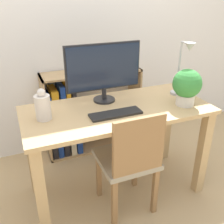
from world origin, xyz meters
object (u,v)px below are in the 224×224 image
Objects in this scene: bookshelf at (75,117)px; potted_plant at (187,86)px; chair at (130,159)px; monitor at (104,69)px; keyboard at (116,114)px; vase at (43,106)px; desk_lamp at (184,64)px.

potted_plant is at bearing -53.01° from bookshelf.
chair is (-0.49, -0.10, -0.45)m from potted_plant.
monitor reaches higher than potted_plant.
keyboard is 0.49m from vase.
monitor is 0.68m from chair.
desk_lamp is 0.83m from chair.
potted_plant is at bearing -29.68° from monitor.
keyboard is at bearing -93.13° from monitor.
keyboard is 0.38× the size of bookshelf.
desk_lamp is (0.60, -0.15, 0.01)m from monitor.
vase is at bearing -118.51° from bookshelf.
vase is 0.22× the size of bookshelf.
desk_lamp is (1.09, -0.00, 0.17)m from vase.
potted_plant is (0.53, -0.30, -0.10)m from monitor.
monitor is 0.60× the size of bookshelf.
potted_plant reaches higher than keyboard.
desk_lamp reaches higher than potted_plant.
monitor is 1.33× the size of desk_lamp.
potted_plant is at bearing 5.93° from chair.
monitor reaches higher than vase.
vase is at bearing -163.07° from monitor.
keyboard is 0.68m from desk_lamp.
monitor is at bearing 90.78° from chair.
monitor is at bearing 166.06° from desk_lamp.
desk_lamp reaches higher than keyboard.
monitor is 2.68× the size of vase.
bookshelf is at bearing 93.66° from chair.
monitor reaches higher than chair.
chair is (0.53, -0.25, -0.39)m from vase.
potted_plant reaches higher than bookshelf.
keyboard is at bearing -169.05° from desk_lamp.
potted_plant is 0.67m from chair.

